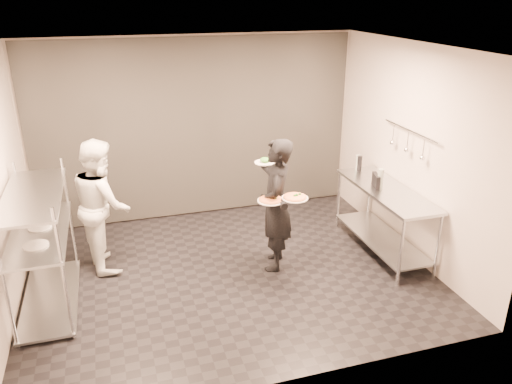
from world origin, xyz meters
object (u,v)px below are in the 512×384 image
object	(u,v)px
waiter	(276,205)
bottle_dark	(360,164)
salad_plate	(265,161)
prep_counter	(384,209)
pos_monitor	(376,181)
pass_rack	(41,243)
bottle_clear	(358,162)
pizza_plate_near	(271,200)
pizza_plate_far	(295,197)
bottle_green	(380,179)
chef	(102,204)

from	to	relation	value
waiter	bottle_dark	world-z (taller)	waiter
salad_plate	waiter	bearing A→B (deg)	-81.03
prep_counter	pos_monitor	distance (m)	0.41
pass_rack	waiter	distance (m)	2.78
waiter	bottle_clear	world-z (taller)	waiter
pizza_plate_near	pizza_plate_far	world-z (taller)	pizza_plate_far
bottle_green	bottle_dark	size ratio (longest dim) A/B	1.21
waiter	salad_plate	distance (m)	0.58
prep_counter	chef	world-z (taller)	chef
bottle_green	bottle_dark	distance (m)	0.71
pass_rack	waiter	bearing A→B (deg)	0.73
waiter	bottle_dark	distance (m)	1.70
waiter	pizza_plate_far	xyz separation A→B (m)	(0.15, -0.26, 0.20)
salad_plate	bottle_green	distance (m)	1.57
pos_monitor	bottle_dark	distance (m)	0.66
chef	salad_plate	bearing A→B (deg)	-110.87
waiter	bottle_clear	xyz separation A→B (m)	(1.54, 0.77, 0.17)
pizza_plate_far	chef	bearing A→B (deg)	157.13
pizza_plate_near	bottle_clear	distance (m)	1.93
pizza_plate_near	bottle_green	world-z (taller)	bottle_green
chef	pizza_plate_near	xyz separation A→B (m)	(1.97, -0.88, 0.18)
prep_counter	salad_plate	world-z (taller)	salad_plate
bottle_green	pizza_plate_far	bearing A→B (deg)	-168.78
prep_counter	bottle_dark	xyz separation A→B (m)	(-0.02, 0.74, 0.41)
chef	bottle_dark	size ratio (longest dim) A/B	7.47
pass_rack	pos_monitor	world-z (taller)	pass_rack
pass_rack	prep_counter	world-z (taller)	pass_rack
pos_monitor	bottle_clear	distance (m)	0.72
pos_monitor	bottle_green	size ratio (longest dim) A/B	0.92
waiter	pizza_plate_near	world-z (taller)	waiter
pizza_plate_near	pizza_plate_far	size ratio (longest dim) A/B	1.01
bottle_clear	pass_rack	bearing A→B (deg)	-169.47
pos_monitor	pizza_plate_near	bearing A→B (deg)	-155.20
waiter	salad_plate	world-z (taller)	waiter
chef	bottle_clear	xyz separation A→B (m)	(3.64, 0.08, 0.18)
pass_rack	bottle_green	bearing A→B (deg)	0.46
pizza_plate_far	bottle_green	distance (m)	1.34
prep_counter	bottle_dark	size ratio (longest dim) A/B	7.86
pizza_plate_far	pos_monitor	world-z (taller)	pos_monitor
prep_counter	chef	distance (m)	3.73
prep_counter	waiter	distance (m)	1.57
prep_counter	bottle_green	xyz separation A→B (m)	(-0.09, 0.03, 0.43)
bottle_green	pos_monitor	bearing A→B (deg)	115.99
pass_rack	pizza_plate_near	distance (m)	2.66
bottle_dark	pizza_plate_far	bearing A→B (deg)	-145.00
bottle_green	bottle_clear	xyz separation A→B (m)	(0.08, 0.77, -0.03)
pass_rack	chef	world-z (taller)	chef
pass_rack	pizza_plate_far	bearing A→B (deg)	-4.42
pass_rack	pizza_plate_near	bearing A→B (deg)	-3.29
bottle_dark	pizza_plate_near	bearing A→B (deg)	-151.77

